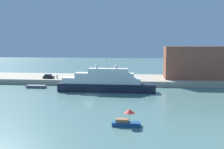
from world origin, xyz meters
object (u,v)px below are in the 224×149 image
person_figure (57,77)px  mooring_bollard (106,79)px  work_barge (36,87)px  small_motorboat (126,120)px  parked_car (48,77)px  large_yacht (105,82)px  harbor_building (193,62)px

person_figure → mooring_bollard: bearing=-5.9°
mooring_bollard → work_barge: bearing=-161.3°
small_motorboat → parked_car: parked_car is taller
work_barge → person_figure: bearing=67.5°
work_barge → large_yacht: bearing=-9.4°
large_yacht → person_figure: 22.90m
large_yacht → parked_car: size_ratio=7.34×
large_yacht → work_barge: large_yacht is taller
work_barge → parked_car: 10.04m
large_yacht → person_figure: large_yacht is taller
large_yacht → small_motorboat: 32.44m
harbor_building → parked_car: size_ratio=5.16×
large_yacht → small_motorboat: large_yacht is taller
work_barge → harbor_building: size_ratio=0.31×
small_motorboat → mooring_bollard: small_motorboat is taller
large_yacht → parked_car: bearing=148.6°
parked_car → person_figure: 3.45m
small_motorboat → work_barge: size_ratio=0.77×
parked_car → mooring_bollard: 21.35m
small_motorboat → mooring_bollard: bearing=102.3°
work_barge → person_figure: person_figure is taller
harbor_building → person_figure: 48.43m
small_motorboat → person_figure: person_figure is taller
work_barge → mooring_bollard: mooring_bollard is taller
small_motorboat → person_figure: size_ratio=3.05×
small_motorboat → work_barge: small_motorboat is taller
harbor_building → large_yacht: bearing=-145.2°
harbor_building → small_motorboat: bearing=-111.8°
person_figure → small_motorboat: bearing=-58.5°
small_motorboat → parked_car: (-30.47, 44.96, 1.42)m
small_motorboat → parked_car: 54.33m
person_figure → harbor_building: bearing=8.5°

